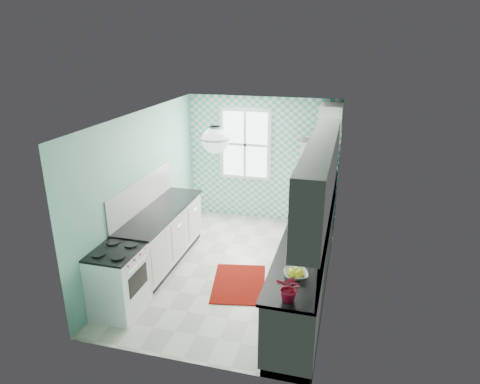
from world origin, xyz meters
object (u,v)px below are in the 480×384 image
(microwave, at_px, (318,149))
(potted_plant, at_px, (290,288))
(fruit_bowl, at_px, (296,275))
(sink, at_px, (314,211))
(stove, at_px, (119,280))
(ceiling_light, at_px, (215,140))
(fridge, at_px, (315,195))

(microwave, bearing_deg, potted_plant, 91.77)
(fruit_bowl, xyz_separation_m, potted_plant, (0.00, -0.49, 0.12))
(sink, bearing_deg, microwave, 91.35)
(sink, height_order, fruit_bowl, sink)
(stove, height_order, fruit_bowl, fruit_bowl)
(ceiling_light, bearing_deg, potted_plant, -46.13)
(sink, bearing_deg, fruit_bowl, -93.00)
(ceiling_light, xyz_separation_m, fruit_bowl, (1.20, -0.76, -1.35))
(potted_plant, xyz_separation_m, microwave, (-0.09, 3.86, 0.54))
(fridge, bearing_deg, sink, -87.19)
(ceiling_light, relative_size, microwave, 0.59)
(stove, xyz_separation_m, potted_plant, (2.40, -0.58, 0.62))
(ceiling_light, height_order, stove, ceiling_light)
(fridge, height_order, fruit_bowl, fridge)
(potted_plant, bearing_deg, fruit_bowl, 90.00)
(ceiling_light, bearing_deg, microwave, 66.98)
(stove, relative_size, sink, 1.69)
(potted_plant, bearing_deg, fridge, 91.34)
(sink, bearing_deg, stove, -142.92)
(ceiling_light, height_order, microwave, ceiling_light)
(ceiling_light, bearing_deg, fruit_bowl, -32.37)
(stove, relative_size, microwave, 1.52)
(fridge, xyz_separation_m, potted_plant, (0.09, -3.86, 0.36))
(potted_plant, bearing_deg, sink, 89.92)
(ceiling_light, height_order, potted_plant, ceiling_light)
(sink, distance_m, fruit_bowl, 2.11)
(stove, distance_m, potted_plant, 2.55)
(ceiling_light, relative_size, potted_plant, 1.15)
(stove, xyz_separation_m, microwave, (2.31, 3.28, 1.16))
(ceiling_light, relative_size, sink, 0.66)
(fridge, bearing_deg, ceiling_light, -114.48)
(stove, distance_m, fruit_bowl, 2.45)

